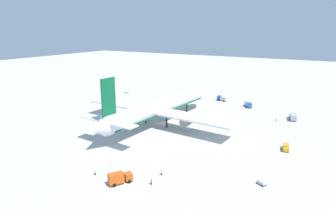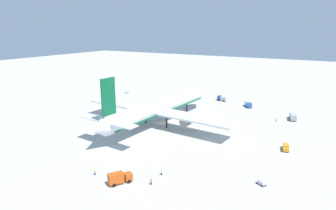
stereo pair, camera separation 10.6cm
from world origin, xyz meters
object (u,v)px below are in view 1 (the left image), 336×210
Objects in this scene: baggage_cart_1 at (262,182)px; baggage_cart_0 at (127,92)px; airliner at (158,108)px; service_truck_3 at (248,104)px; service_truck_0 at (119,178)px; ground_worker_3 at (276,119)px; ground_worker_0 at (151,181)px; ground_worker_2 at (95,172)px; traffic_cone_1 at (167,97)px; traffic_cone_0 at (30,130)px; ground_worker_1 at (162,172)px; service_truck_1 at (293,117)px; service_truck_2 at (222,98)px; service_van at (286,147)px.

baggage_cart_0 is at bearing 54.34° from baggage_cart_1.
baggage_cart_0 is 119.24m from baggage_cart_1.
airliner reaches higher than service_truck_3.
service_truck_0 is 78.16m from ground_worker_3.
service_truck_3 is (91.52, -8.22, -0.10)m from service_truck_0.
ground_worker_0 is 16.29m from ground_worker_2.
traffic_cone_1 is (88.13, 28.78, -0.60)m from ground_worker_2.
baggage_cart_1 is (-73.87, -23.51, -0.86)m from service_truck_3.
airliner is 134.03× the size of traffic_cone_0.
service_truck_3 is 77.53m from baggage_cart_1.
airliner reaches higher than baggage_cart_1.
ground_worker_1 reaches higher than baggage_cart_0.
traffic_cone_1 is (84.71, 44.70, -0.61)m from ground_worker_0.
ground_worker_0 is at bearing -77.89° from ground_worker_2.
airliner is at bearing 125.45° from service_truck_1.
service_truck_3 is 87.89m from ground_worker_0.
service_truck_2 is at bearing 70.20° from service_truck_3.
ground_worker_3 is at bearing 135.40° from service_truck_1.
service_truck_0 reaches higher than ground_worker_2.
traffic_cone_0 is at bearing 85.47° from ground_worker_1.
service_van is 9.11× the size of traffic_cone_0.
ground_worker_2 is at bearing 113.38° from baggage_cart_1.
service_truck_0 is 3.69× the size of ground_worker_3.
airliner is 11.63× the size of service_truck_0.
ground_worker_2 is (-43.80, 42.10, -0.16)m from service_van.
service_truck_0 reaches higher than traffic_cone_0.
ground_worker_3 is at bearing 15.84° from service_van.
ground_worker_2 is 92.71m from traffic_cone_1.
baggage_cart_1 is at bearing -179.20° from service_truck_1.
service_truck_3 is at bearing -39.81° from traffic_cone_0.
ground_worker_2 is at bearing 169.58° from service_truck_3.
service_van reaches higher than baggage_cart_1.
airliner is at bearing 29.54° from ground_worker_0.
baggage_cart_0 is 5.74× the size of traffic_cone_1.
service_truck_2 is 16.77m from service_truck_3.
service_truck_3 reaches higher than traffic_cone_1.
service_truck_3 is (-5.68, -15.78, 0.09)m from service_truck_2.
baggage_cart_0 is at bearing 49.72° from airliner.
ground_worker_0 is (-76.33, 23.50, -0.61)m from service_truck_1.
service_truck_2 is at bearing 4.45° from service_truck_0.
baggage_cart_0 is at bearing 92.45° from traffic_cone_1.
service_van is 9.11× the size of traffic_cone_1.
service_truck_3 is 3.52× the size of ground_worker_3.
ground_worker_3 reaches higher than baggage_cart_1.
ground_worker_0 is (-93.56, -14.91, -0.55)m from service_truck_2.
ground_worker_1 is 18.04m from ground_worker_2.
ground_worker_0 is 64.41m from traffic_cone_0.
airliner reaches higher than ground_worker_0.
service_truck_1 is 68.73m from traffic_cone_1.
service_truck_0 is at bearing 174.87° from service_truck_3.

